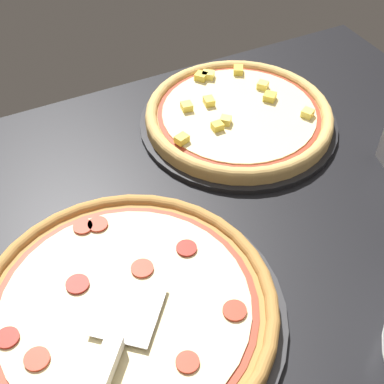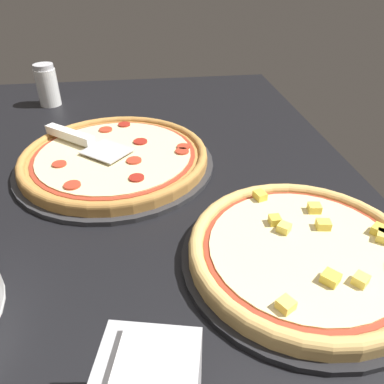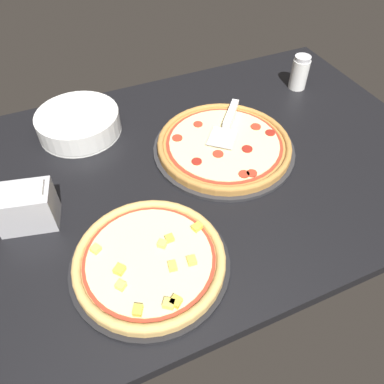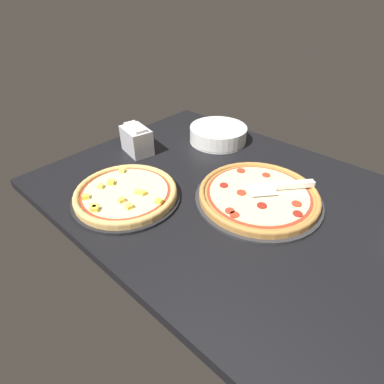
% 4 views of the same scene
% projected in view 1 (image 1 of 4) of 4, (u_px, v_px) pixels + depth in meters
% --- Properties ---
extents(ground_plane, '(1.38, 0.97, 0.04)m').
position_uv_depth(ground_plane, '(163.00, 291.00, 0.76)').
color(ground_plane, black).
extents(pizza_pan_front, '(0.43, 0.43, 0.01)m').
position_uv_depth(pizza_pan_front, '(127.00, 315.00, 0.71)').
color(pizza_pan_front, '#2D2D30').
rests_on(pizza_pan_front, ground_plane).
extents(pizza_front, '(0.40, 0.40, 0.03)m').
position_uv_depth(pizza_front, '(126.00, 308.00, 0.70)').
color(pizza_front, '#B77F3D').
rests_on(pizza_front, pizza_pan_front).
extents(pizza_pan_back, '(0.37, 0.37, 0.01)m').
position_uv_depth(pizza_pan_back, '(238.00, 123.00, 1.00)').
color(pizza_pan_back, black).
rests_on(pizza_pan_back, ground_plane).
extents(pizza_back, '(0.35, 0.35, 0.03)m').
position_uv_depth(pizza_back, '(239.00, 115.00, 0.99)').
color(pizza_back, '#DBAD60').
rests_on(pizza_back, pizza_pan_back).
extents(serving_spatula, '(0.19, 0.21, 0.02)m').
position_uv_depth(serving_spatula, '(103.00, 372.00, 0.61)').
color(serving_spatula, '#B7B7BC').
rests_on(serving_spatula, pizza_front).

